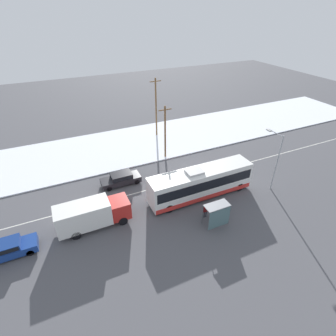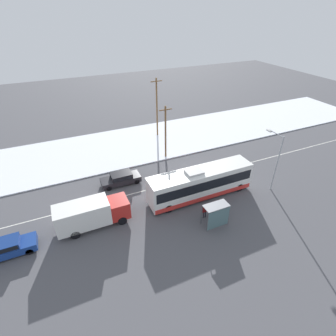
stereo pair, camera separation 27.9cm
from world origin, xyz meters
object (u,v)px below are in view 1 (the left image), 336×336
object	(u,v)px
bus_shelter	(218,213)
streetlamp	(275,154)
city_bus	(201,183)
box_truck	(92,214)
utility_pole_roadside	(165,132)
sedan_car	(121,178)
utility_pole_snowlot	(156,107)
parked_car_near_truck	(6,249)
pedestrian_at_stop	(206,209)

from	to	relation	value
bus_shelter	streetlamp	distance (m)	10.09
city_bus	streetlamp	xyz separation A→B (m)	(8.29, -1.88, 2.62)
box_truck	utility_pole_roadside	world-z (taller)	utility_pole_roadside
sedan_car	utility_pole_snowlot	size ratio (longest dim) A/B	0.51
box_truck	utility_pole_snowlot	xyz separation A→B (m)	(13.65, 16.60, 3.26)
parked_car_near_truck	utility_pole_snowlot	xyz separation A→B (m)	(21.10, 17.06, 4.04)
sedan_car	pedestrian_at_stop	xyz separation A→B (m)	(6.15, -9.25, 0.20)
sedan_car	box_truck	bearing A→B (deg)	52.07
box_truck	parked_car_near_truck	distance (m)	7.50
box_truck	sedan_car	size ratio (longest dim) A/B	1.48
parked_car_near_truck	city_bus	bearing A→B (deg)	0.88
parked_car_near_truck	pedestrian_at_stop	world-z (taller)	pedestrian_at_stop
sedan_car	parked_car_near_truck	bearing A→B (deg)	27.50
bus_shelter	utility_pole_roadside	bearing A→B (deg)	86.11
city_bus	parked_car_near_truck	size ratio (longest dim) A/B	2.53
box_truck	sedan_car	bearing A→B (deg)	52.07
streetlamp	utility_pole_roadside	bearing A→B (deg)	125.66
parked_car_near_truck	bus_shelter	xyz separation A→B (m)	(18.46, -4.55, 0.86)
pedestrian_at_stop	streetlamp	size ratio (longest dim) A/B	0.24
city_bus	bus_shelter	distance (m)	4.94
box_truck	utility_pole_snowlot	size ratio (longest dim) A/B	0.75
pedestrian_at_stop	utility_pole_roadside	size ratio (longest dim) A/B	0.22
sedan_car	utility_pole_roadside	bearing A→B (deg)	-153.60
streetlamp	utility_pole_snowlot	distance (m)	19.80
bus_shelter	utility_pole_snowlot	xyz separation A→B (m)	(2.64, 21.62, 3.18)
sedan_car	streetlamp	xyz separation A→B (m)	(15.80, -7.80, 3.56)
sedan_car	utility_pole_roadside	size ratio (longest dim) A/B	0.63
box_truck	pedestrian_at_stop	distance (m)	11.20
pedestrian_at_stop	bus_shelter	xyz separation A→B (m)	(0.39, -1.51, 0.65)
city_bus	utility_pole_snowlot	world-z (taller)	utility_pole_snowlot
box_truck	pedestrian_at_stop	bearing A→B (deg)	-18.27
utility_pole_roadside	utility_pole_snowlot	world-z (taller)	utility_pole_snowlot
sedan_car	streetlamp	distance (m)	17.97
sedan_car	parked_car_near_truck	size ratio (longest dim) A/B	0.99
city_bus	sedan_car	distance (m)	9.60
streetlamp	utility_pole_snowlot	size ratio (longest dim) A/B	0.74
utility_pole_roadside	utility_pole_snowlot	xyz separation A→B (m)	(1.66, 7.12, 0.90)
box_truck	streetlamp	xyz separation A→B (m)	(20.27, -2.05, 2.79)
box_truck	pedestrian_at_stop	world-z (taller)	box_truck
bus_shelter	utility_pole_roadside	size ratio (longest dim) A/B	0.32
sedan_car	parked_car_near_truck	world-z (taller)	sedan_car
pedestrian_at_stop	bus_shelter	distance (m)	1.69
streetlamp	city_bus	bearing A→B (deg)	167.20
box_truck	utility_pole_roadside	size ratio (longest dim) A/B	0.93
city_bus	bus_shelter	bearing A→B (deg)	-101.28
city_bus	box_truck	size ratio (longest dim) A/B	1.73
bus_shelter	utility_pole_snowlot	distance (m)	22.01
city_bus	box_truck	bearing A→B (deg)	179.19
utility_pole_snowlot	city_bus	bearing A→B (deg)	-95.71
utility_pole_roadside	sedan_car	bearing A→B (deg)	-153.60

